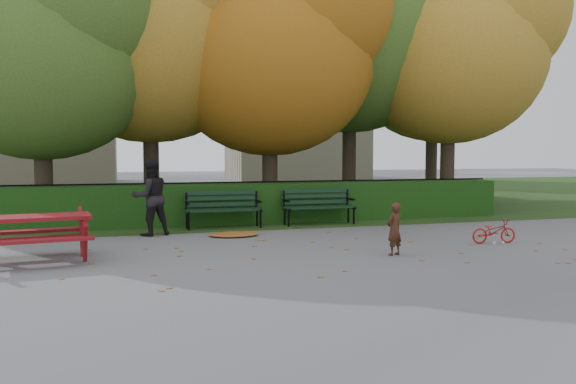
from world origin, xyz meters
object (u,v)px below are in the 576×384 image
object	(u,v)px
adult	(150,197)
bicycle	(494,231)
tree_d	(364,21)
child	(394,229)
tree_c	(283,45)
tree_e	(463,45)
tree_b	(162,23)
bench_left	(223,206)
bench_right	(318,204)
tree_a	(52,42)
picnic_table	(33,226)
tree_g	(444,59)

from	to	relation	value
adult	bicycle	xyz separation A→B (m)	(6.47, -2.98, -0.60)
tree_d	child	bearing A→B (deg)	-110.21
child	adult	xyz separation A→B (m)	(-3.97, 3.61, 0.38)
child	tree_c	bearing A→B (deg)	-112.82
tree_e	child	bearing A→B (deg)	-130.68
tree_b	adult	bearing A→B (deg)	-98.43
tree_c	adult	distance (m)	6.33
tree_b	tree_d	distance (m)	6.37
tree_d	bicycle	xyz separation A→B (m)	(-0.42, -7.31, -5.74)
bench_left	bench_right	world-z (taller)	same
tree_c	bicycle	bearing A→B (deg)	-66.54
tree_b	tree_d	xyz separation A→B (m)	(6.32, 0.48, 0.58)
tree_e	adult	size ratio (longest dim) A/B	4.86
tree_a	tree_c	bearing A→B (deg)	3.65
bench_left	child	size ratio (longest dim) A/B	1.95
tree_d	tree_b	bearing A→B (deg)	-175.62
tree_a	picnic_table	xyz separation A→B (m)	(0.19, -5.20, -3.92)
tree_e	bench_left	world-z (taller)	tree_e
tree_a	child	world-z (taller)	tree_a
tree_e	picnic_table	xyz separation A→B (m)	(-11.52, -5.40, -4.49)
tree_b	tree_g	distance (m)	11.19
tree_d	bench_left	xyz separation A→B (m)	(-5.18, -3.53, -5.46)
tree_e	bicycle	xyz separation A→B (m)	(-3.07, -5.85, -4.85)
tree_b	tree_c	world-z (taller)	tree_b
picnic_table	tree_e	bearing A→B (deg)	17.16
tree_a	adult	world-z (taller)	tree_a
tree_a	picnic_table	distance (m)	6.52
child	picnic_table	bearing A→B (deg)	-34.13
tree_c	tree_g	world-z (taller)	tree_g
tree_e	bicycle	world-z (taller)	tree_e
adult	tree_d	bearing A→B (deg)	-165.68
tree_a	tree_e	xyz separation A→B (m)	(11.71, 0.19, 0.56)
tree_d	adult	distance (m)	9.63
tree_b	tree_e	distance (m)	9.03
child	bench_left	bearing A→B (deg)	-86.74
tree_a	bicycle	size ratio (longest dim) A/B	8.28
child	bicycle	distance (m)	2.58
tree_d	picnic_table	size ratio (longest dim) A/B	4.85
bench_right	bicycle	distance (m)	4.46
child	tree_e	bearing A→B (deg)	-154.56
picnic_table	bicycle	distance (m)	8.47
bench_right	picnic_table	xyz separation A→B (m)	(-6.10, -3.33, 0.08)
bench_left	tree_d	bearing A→B (deg)	34.26
bench_right	tree_c	bearing A→B (deg)	96.70
tree_b	tree_g	xyz separation A→B (m)	(10.78, 3.02, -0.03)
tree_g	adult	xyz separation A→B (m)	(-11.35, -6.86, -4.53)
tree_b	bench_right	distance (m)	6.76
bench_left	adult	world-z (taller)	adult
adult	picnic_table	bearing A→B (deg)	34.02
tree_c	child	bearing A→B (deg)	-88.94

